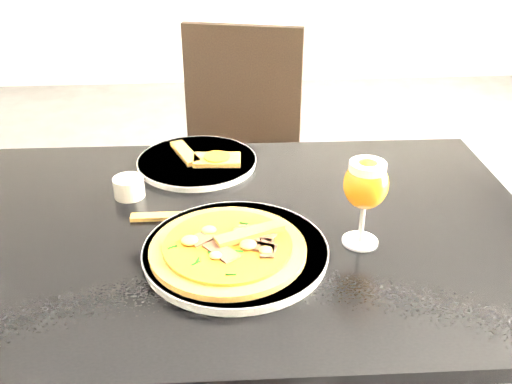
{
  "coord_description": "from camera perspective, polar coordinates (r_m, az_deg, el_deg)",
  "views": [
    {
      "loc": [
        -0.23,
        -1.2,
        1.36
      ],
      "look_at": [
        -0.17,
        -0.25,
        0.83
      ],
      "focal_mm": 40.0,
      "sensor_mm": 36.0,
      "label": 1
    }
  ],
  "objects": [
    {
      "name": "dining_table",
      "position": [
        1.19,
        -1.61,
        -7.03
      ],
      "size": [
        1.21,
        0.82,
        0.75
      ],
      "rotation": [
        0.0,
        0.0,
        -0.01
      ],
      "color": "black",
      "rests_on": "ground"
    },
    {
      "name": "chair_far",
      "position": [
        1.97,
        -2.01,
        3.56
      ],
      "size": [
        0.53,
        0.53,
        0.93
      ],
      "rotation": [
        0.0,
        0.0,
        -0.25
      ],
      "color": "black",
      "rests_on": "ground"
    },
    {
      "name": "plate_main",
      "position": [
        1.05,
        -2.07,
        -5.98
      ],
      "size": [
        0.35,
        0.35,
        0.02
      ],
      "primitive_type": "cylinder",
      "rotation": [
        0.0,
        0.0,
        0.06
      ],
      "color": "white",
      "rests_on": "dining_table"
    },
    {
      "name": "pizza",
      "position": [
        1.03,
        -2.76,
        -5.55
      ],
      "size": [
        0.28,
        0.28,
        0.03
      ],
      "rotation": [
        0.0,
        0.0,
        0.08
      ],
      "color": "olive",
      "rests_on": "plate_main"
    },
    {
      "name": "plate_second",
      "position": [
        1.38,
        -5.92,
        3.01
      ],
      "size": [
        0.37,
        0.37,
        0.02
      ],
      "primitive_type": "cylinder",
      "rotation": [
        0.0,
        0.0,
        -0.42
      ],
      "color": "white",
      "rests_on": "dining_table"
    },
    {
      "name": "crust_scraps",
      "position": [
        1.37,
        -4.99,
        3.51
      ],
      "size": [
        0.18,
        0.15,
        0.02
      ],
      "rotation": [
        0.0,
        0.0,
        -0.76
      ],
      "color": "olive",
      "rests_on": "plate_second"
    },
    {
      "name": "loose_crust",
      "position": [
        1.18,
        -9.95,
        -2.44
      ],
      "size": [
        0.1,
        0.02,
        0.01
      ],
      "primitive_type": "cube",
      "rotation": [
        0.0,
        0.0,
        0.0
      ],
      "color": "olive",
      "rests_on": "dining_table"
    },
    {
      "name": "sauce_cup",
      "position": [
        1.26,
        -12.6,
        0.56
      ],
      "size": [
        0.07,
        0.07,
        0.04
      ],
      "color": "beige",
      "rests_on": "dining_table"
    },
    {
      "name": "beer_glass",
      "position": [
        1.04,
        10.93,
        0.71
      ],
      "size": [
        0.08,
        0.08,
        0.17
      ],
      "color": "silver",
      "rests_on": "dining_table"
    }
  ]
}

